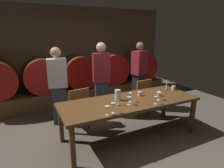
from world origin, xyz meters
The scene contains 25 objects.
ground_plane centered at (0.00, 0.00, 0.00)m, with size 7.70×7.70×0.00m, color brown.
back_wall centered at (0.00, 3.08, 1.31)m, with size 5.92×0.24×2.62m, color brown.
barrel_shelf centered at (0.00, 2.53, 0.21)m, with size 5.33×0.90×0.42m, color brown.
wine_barrel_left centered at (-0.99, 2.53, 0.85)m, with size 0.89×0.85×0.89m.
wine_barrel_center centered at (-0.02, 2.53, 0.85)m, with size 0.89×0.85×0.89m.
wine_barrel_right centered at (0.97, 2.53, 0.85)m, with size 0.89×0.85×0.89m.
wine_barrel_far_right centered at (1.99, 2.53, 0.85)m, with size 0.89×0.85×0.89m.
dining_table centered at (0.25, 0.19, 0.67)m, with size 2.51×0.92×0.73m.
chair_left centered at (-0.53, 0.88, 0.49)m, with size 0.45×0.45×0.88m.
chair_right centered at (0.98, 0.90, 0.49)m, with size 0.44×0.44×0.88m.
guest_left centered at (-0.79, 1.35, 0.84)m, with size 0.42×0.30×1.63m.
guest_center centered at (0.18, 1.33, 0.88)m, with size 0.43×0.32×1.70m.
guest_right centered at (1.21, 1.33, 0.86)m, with size 0.44×0.36×1.68m.
candle_left centered at (-0.05, 0.06, 0.79)m, with size 0.05×0.05×0.22m.
candle_right centered at (1.29, 0.40, 0.80)m, with size 0.05×0.05×0.23m.
pitcher centered at (0.05, 0.29, 0.83)m, with size 0.10×0.10×0.19m.
wine_glass_far_left centered at (-0.37, -0.19, 0.83)m, with size 0.07×0.07×0.14m.
wine_glass_left centered at (-0.27, -0.17, 0.86)m, with size 0.07×0.07×0.17m.
wine_glass_center_left centered at (0.12, 0.01, 0.84)m, with size 0.07×0.07×0.14m.
wine_glass_center_right centered at (0.20, 0.12, 0.86)m, with size 0.06×0.06×0.17m.
wine_glass_right centered at (0.54, -0.16, 0.83)m, with size 0.07×0.07×0.13m.
wine_glass_far_right centered at (0.72, -0.03, 0.84)m, with size 0.08×0.08×0.14m.
cup_left centered at (0.55, 0.32, 0.77)m, with size 0.08×0.08×0.08m, color silver.
cup_center centered at (0.87, 0.15, 0.78)m, with size 0.07×0.07×0.09m, color silver.
cup_right centered at (1.40, 0.32, 0.78)m, with size 0.08×0.08×0.09m, color beige.
Camera 1 is at (-1.43, -2.50, 1.92)m, focal length 30.02 mm.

